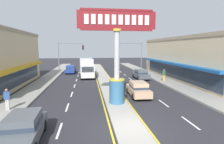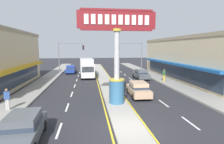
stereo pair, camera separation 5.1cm
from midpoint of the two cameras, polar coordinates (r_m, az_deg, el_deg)
name	(u,v)px [view 2 (the right image)]	position (r m, az deg, el deg)	size (l,w,h in m)	color
ground_plane	(129,129)	(11.87, 5.50, -17.40)	(160.00, 160.00, 0.00)	#28282D
median_strip	(104,79)	(29.01, -2.43, -2.21)	(1.98, 52.00, 0.14)	#A39E93
sidewalk_left	(43,83)	(27.71, -20.87, -3.13)	(2.73, 60.00, 0.18)	gray
sidewalk_right	(163,80)	(29.25, 15.69, -2.37)	(2.73, 60.00, 0.18)	gray
lane_markings	(105,81)	(27.70, -2.19, -2.82)	(8.72, 52.00, 0.01)	silver
district_sign	(117,59)	(15.73, 1.60, 4.13)	(6.67, 1.38, 8.08)	#33668C
storefront_right	(199,59)	(30.90, 25.68, 3.72)	(9.08, 26.04, 6.64)	beige
traffic_light_left_side	(68,52)	(35.77, -13.52, 6.17)	(4.86, 0.46, 6.20)	slate
traffic_light_right_side	(133,52)	(35.86, 6.66, 6.33)	(4.86, 0.46, 6.20)	slate
sedan_near_right_lane	(138,89)	(19.08, 8.32, -5.27)	(1.92, 4.34, 1.53)	tan
sedan_far_right_lane	(71,69)	(37.04, -12.75, 0.87)	(1.86, 4.31, 1.53)	navy
sedan_near_left_lane	(141,74)	(29.68, 9.11, -0.67)	(1.91, 4.34, 1.53)	#4C5156
sedan_mid_left_lane	(23,128)	(11.13, -26.02, -15.50)	(2.00, 4.38, 1.53)	#4C5156
box_truck_far_left_oncoming	(87,67)	(31.60, -7.86, 1.51)	(2.55, 7.01, 3.12)	white
pedestrian_near_kerb	(164,74)	(27.53, 16.07, -0.73)	(0.46, 0.40, 1.73)	gold
pedestrian_far_side	(7,98)	(16.44, -30.00, -7.06)	(0.45, 0.33, 1.70)	#B7B2AD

